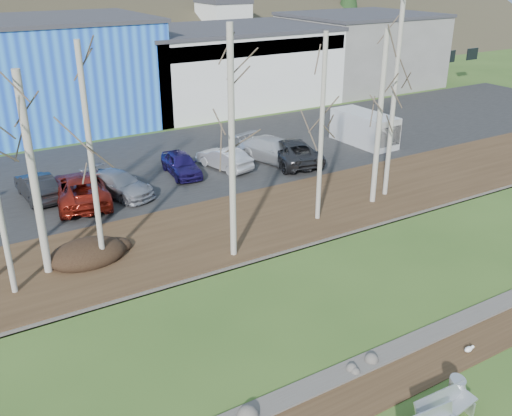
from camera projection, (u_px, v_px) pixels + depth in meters
ground at (493, 394)px, 17.37m from camera, size 200.00×200.00×0.00m
dirt_strip at (440, 357)px, 19.01m from camera, size 80.00×1.80×0.03m
near_bank_rocks at (418, 341)px, 19.80m from camera, size 80.00×0.80×0.50m
river at (342, 288)px, 23.02m from camera, size 80.00×8.00×0.90m
far_bank_rocks at (286, 248)px, 26.24m from camera, size 80.00×0.80×0.46m
far_bank at (250, 222)px, 28.72m from camera, size 80.00×7.00×0.15m
parking_lot at (168, 164)px, 36.95m from camera, size 80.00×14.00×0.14m
building_blue at (18, 76)px, 43.46m from camera, size 20.40×12.24×8.30m
building_white at (226, 65)px, 52.31m from camera, size 18.36×12.24×6.80m
building_grey at (360, 50)px, 59.86m from camera, size 14.28×12.24×7.30m
bench_damaged at (444, 407)px, 16.26m from camera, size 1.96×0.72×0.86m
litter_bin at (456, 391)px, 16.93m from camera, size 0.52×0.52×0.81m
seagull at (469, 349)px, 19.16m from camera, size 0.39×0.19×0.28m
dirt_mound at (87, 253)px, 24.82m from camera, size 3.34×2.36×0.66m
birch_2 at (33, 177)px, 22.34m from camera, size 0.32×0.32×8.41m
birch_3 at (91, 160)px, 22.81m from camera, size 0.23×0.23×9.36m
birch_4 at (232, 147)px, 23.46m from camera, size 0.27×0.27×9.90m
birch_5 at (321, 131)px, 27.18m from camera, size 0.23×0.23×9.16m
birch_6 at (379, 120)px, 29.24m from camera, size 0.28×0.28×9.05m
birch_7 at (395, 86)px, 29.63m from camera, size 0.25×0.25×12.05m
car_0 at (37, 186)px, 31.14m from camera, size 1.74×4.39×1.42m
car_1 at (81, 188)px, 30.60m from camera, size 3.62×6.14×1.60m
car_2 at (118, 184)px, 31.58m from camera, size 3.48×4.95×1.33m
car_3 at (181, 164)px, 34.64m from camera, size 2.02×4.20×1.38m
car_4 at (224, 158)px, 35.69m from camera, size 2.27×4.28×1.34m
car_5 at (290, 151)px, 36.75m from camera, size 3.64×6.08×1.58m
car_6 at (274, 150)px, 36.92m from camera, size 3.64×5.69×1.53m
van_white at (366, 129)px, 40.34m from camera, size 2.25×5.11×2.21m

